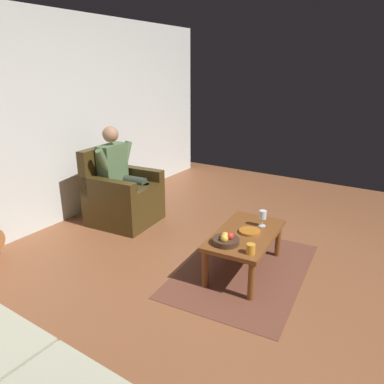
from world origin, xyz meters
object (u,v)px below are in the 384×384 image
at_px(coffee_table, 245,239).
at_px(decorative_dish, 250,231).
at_px(person_seated, 120,172).
at_px(wine_glass_near, 263,216).
at_px(armchair, 122,197).
at_px(candle_jar, 251,249).
at_px(fruit_bowl, 226,240).

xyz_separation_m(coffee_table, decorative_dish, (-0.03, 0.03, 0.07)).
height_order(person_seated, wine_glass_near, person_seated).
relative_size(wine_glass_near, decorative_dish, 0.81).
height_order(coffee_table, decorative_dish, decorative_dish).
bearing_deg(armchair, wine_glass_near, 83.77).
relative_size(decorative_dish, candle_jar, 2.30).
bearing_deg(decorative_dish, wine_glass_near, 168.21).
bearing_deg(wine_glass_near, person_seated, -91.15).
distance_m(armchair, wine_glass_near, 1.91).
xyz_separation_m(armchair, candle_jar, (0.62, 2.03, 0.11)).
height_order(armchair, fruit_bowl, armchair).
xyz_separation_m(person_seated, fruit_bowl, (0.57, 1.77, -0.22)).
distance_m(person_seated, fruit_bowl, 1.88).
bearing_deg(decorative_dish, candle_jar, 24.76).
distance_m(wine_glass_near, candle_jar, 0.60).
height_order(person_seated, coffee_table, person_seated).
distance_m(wine_glass_near, fruit_bowl, 0.55).
relative_size(person_seated, wine_glass_near, 7.44).
xyz_separation_m(wine_glass_near, decorative_dish, (0.21, -0.04, -0.10)).
xyz_separation_m(armchair, decorative_dish, (0.25, 1.86, 0.08)).
height_order(decorative_dish, candle_jar, candle_jar).
bearing_deg(wine_glass_near, coffee_table, -17.39).
bearing_deg(wine_glass_near, armchair, -91.16).
bearing_deg(armchair, coffee_table, 76.47).
relative_size(armchair, fruit_bowl, 3.97).
bearing_deg(coffee_table, armchair, -98.46).
xyz_separation_m(person_seated, decorative_dish, (0.25, 1.86, -0.25)).
xyz_separation_m(fruit_bowl, candle_jar, (0.05, 0.26, 0.01)).
relative_size(coffee_table, candle_jar, 11.50).
relative_size(person_seated, coffee_table, 1.21).
bearing_deg(coffee_table, wine_glass_near, 162.61).
distance_m(armchair, person_seated, 0.33).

